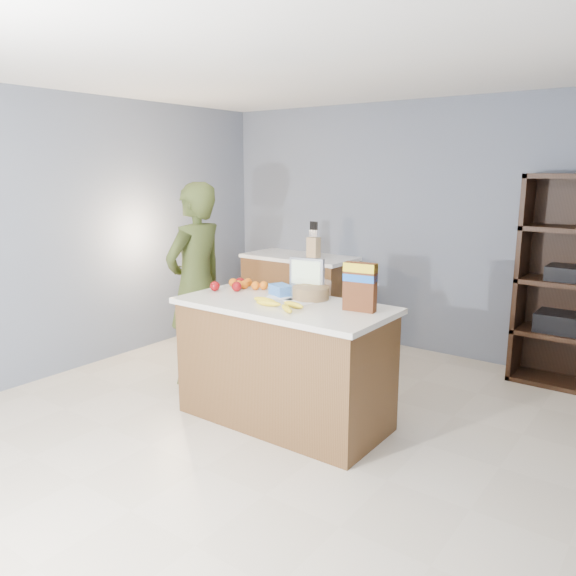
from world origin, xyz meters
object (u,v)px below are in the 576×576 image
Objects in this scene: counter_peninsula at (284,367)px; person at (196,284)px; tv at (307,274)px; cereal_box at (360,283)px; shelving_unit at (576,287)px.

person is at bearing 169.17° from counter_peninsula.
cereal_box is (0.57, -0.20, 0.03)m from tv.
person reaches higher than tv.
tv is 0.60m from cereal_box.
tv is (-0.02, 0.32, 0.64)m from counter_peninsula.
tv is at bearing 94.55° from person.
tv is at bearing -132.21° from shelving_unit.
person is (-2.64, -1.84, 0.00)m from shelving_unit.
cereal_box reaches higher than counter_peninsula.
cereal_box is at bearing -19.57° from tv.
cereal_box is (0.55, 0.12, 0.68)m from counter_peninsula.
cereal_box is (1.64, -0.09, 0.22)m from person.
tv is 0.86× the size of cereal_box.
person is 1.66m from cereal_box.
counter_peninsula is 2.61m from shelving_unit.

